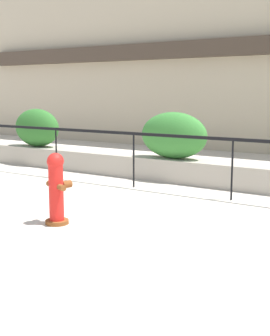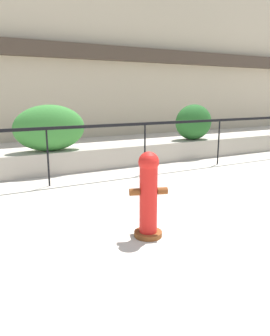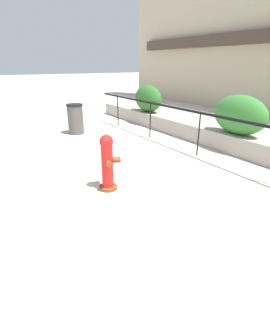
% 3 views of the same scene
% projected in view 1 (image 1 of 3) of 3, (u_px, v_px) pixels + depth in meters
% --- Properties ---
extents(ground_plane, '(120.00, 120.00, 0.00)m').
position_uv_depth(ground_plane, '(41.00, 297.00, 4.54)').
color(ground_plane, beige).
extents(planter_wall_low, '(18.00, 0.70, 0.50)m').
position_uv_depth(planter_wall_low, '(252.00, 178.00, 9.45)').
color(planter_wall_low, '#ADA393').
rests_on(planter_wall_low, ground).
extents(fence_railing_segment, '(15.00, 0.05, 1.15)m').
position_uv_depth(fence_railing_segment, '(233.00, 145.00, 8.42)').
color(fence_railing_segment, black).
rests_on(fence_railing_segment, ground).
extents(hedge_bush_0, '(1.46, 0.70, 1.01)m').
position_uv_depth(hedge_bush_0, '(37.00, 128.00, 12.56)').
color(hedge_bush_0, '#2D6B28').
rests_on(hedge_bush_0, planter_wall_low).
extents(hedge_bush_1, '(1.60, 0.70, 1.03)m').
position_uv_depth(hedge_bush_1, '(174.00, 135.00, 10.31)').
color(hedge_bush_1, '#387F33').
rests_on(hedge_bush_1, planter_wall_low).
extents(fire_hydrant, '(0.48, 0.48, 1.08)m').
position_uv_depth(fire_hydrant, '(56.00, 188.00, 6.97)').
color(fire_hydrant, brown).
rests_on(fire_hydrant, ground).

